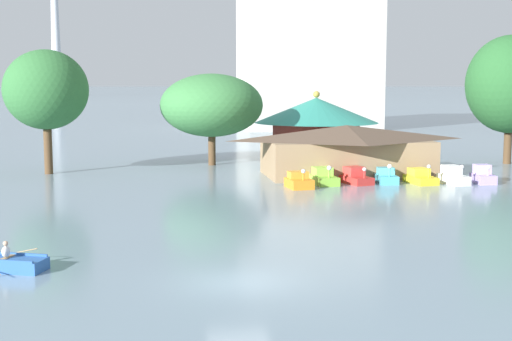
# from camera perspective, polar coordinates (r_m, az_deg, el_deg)

# --- Properties ---
(ground_plane) EXTENTS (2000.00, 2000.00, 0.00)m
(ground_plane) POSITION_cam_1_polar(r_m,az_deg,el_deg) (28.74, -1.38, -8.95)
(ground_plane) COLOR gray
(rowboat_with_rower) EXTENTS (4.14, 3.40, 1.26)m
(rowboat_with_rower) POSITION_cam_1_polar(r_m,az_deg,el_deg) (32.44, -19.73, -6.98)
(rowboat_with_rower) COLOR #2D60AD
(rowboat_with_rower) RESTS_ON ground
(pedal_boat_orange) EXTENTS (1.91, 2.53, 1.55)m
(pedal_boat_orange) POSITION_cam_1_polar(r_m,az_deg,el_deg) (53.51, 3.44, -0.87)
(pedal_boat_orange) COLOR orange
(pedal_boat_orange) RESTS_ON ground
(pedal_boat_lime) EXTENTS (1.86, 3.10, 1.60)m
(pedal_boat_lime) POSITION_cam_1_polar(r_m,az_deg,el_deg) (55.61, 5.42, -0.56)
(pedal_boat_lime) COLOR #8CCC3F
(pedal_boat_lime) RESTS_ON ground
(pedal_boat_red) EXTENTS (2.25, 3.08, 1.41)m
(pedal_boat_red) POSITION_cam_1_polar(r_m,az_deg,el_deg) (56.29, 7.97, -0.52)
(pedal_boat_red) COLOR red
(pedal_boat_red) RESTS_ON ground
(pedal_boat_cyan) EXTENTS (1.66, 2.48, 1.63)m
(pedal_boat_cyan) POSITION_cam_1_polar(r_m,az_deg,el_deg) (56.88, 10.35, -0.50)
(pedal_boat_cyan) COLOR #4CB7CC
(pedal_boat_cyan) RESTS_ON ground
(pedal_boat_yellow) EXTENTS (1.94, 3.14, 1.63)m
(pedal_boat_yellow) POSITION_cam_1_polar(r_m,az_deg,el_deg) (57.30, 12.98, -0.55)
(pedal_boat_yellow) COLOR yellow
(pedal_boat_yellow) RESTS_ON ground
(pedal_boat_white) EXTENTS (1.72, 3.01, 1.63)m
(pedal_boat_white) POSITION_cam_1_polar(r_m,az_deg,el_deg) (57.67, 15.45, -0.47)
(pedal_boat_white) COLOR white
(pedal_boat_white) RESTS_ON ground
(pedal_boat_lavender) EXTENTS (1.50, 2.36, 1.51)m
(pedal_boat_lavender) POSITION_cam_1_polar(r_m,az_deg,el_deg) (58.63, 17.66, -0.42)
(pedal_boat_lavender) COLOR #B299D8
(pedal_boat_lavender) RESTS_ON ground
(boathouse) EXTENTS (14.64, 8.56, 4.27)m
(boathouse) POSITION_cam_1_polar(r_m,az_deg,el_deg) (60.77, 7.23, 1.70)
(boathouse) COLOR #9E7F5B
(boathouse) RESTS_ON ground
(green_roof_pavilion) EXTENTS (12.92, 12.92, 6.93)m
(green_roof_pavilion) POSITION_cam_1_polar(r_m,az_deg,el_deg) (74.86, 4.83, 3.85)
(green_roof_pavilion) COLOR #993328
(green_roof_pavilion) RESTS_ON ground
(shoreline_tree_tall_left) EXTENTS (7.17, 7.17, 10.62)m
(shoreline_tree_tall_left) POSITION_cam_1_polar(r_m,az_deg,el_deg) (63.66, -16.42, 6.18)
(shoreline_tree_tall_left) COLOR brown
(shoreline_tree_tall_left) RESTS_ON ground
(shoreline_tree_mid) EXTENTS (9.71, 9.71, 8.65)m
(shoreline_tree_mid) POSITION_cam_1_polar(r_m,az_deg,el_deg) (67.72, -3.57, 5.21)
(shoreline_tree_mid) COLOR brown
(shoreline_tree_mid) RESTS_ON ground
(shoreline_tree_right) EXTENTS (8.40, 8.40, 12.33)m
(shoreline_tree_right) POSITION_cam_1_polar(r_m,az_deg,el_deg) (72.89, 19.64, 6.49)
(shoreline_tree_right) COLOR brown
(shoreline_tree_right) RESTS_ON ground
(background_building_block) EXTENTS (22.27, 17.12, 26.11)m
(background_building_block) POSITION_cam_1_polar(r_m,az_deg,el_deg) (121.51, 4.10, 9.57)
(background_building_block) COLOR beige
(background_building_block) RESTS_ON ground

